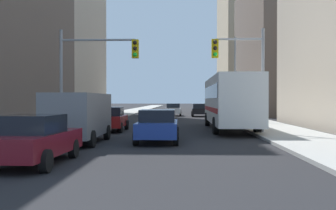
# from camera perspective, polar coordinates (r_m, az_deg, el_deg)

# --- Properties ---
(sidewalk_left) EXTENTS (3.98, 160.00, 0.15)m
(sidewalk_left) POSITION_cam_1_polar(r_m,az_deg,el_deg) (53.96, -6.83, -1.25)
(sidewalk_left) COLOR #9E9E99
(sidewalk_left) RESTS_ON ground
(sidewalk_right) EXTENTS (3.98, 160.00, 0.15)m
(sidewalk_right) POSITION_cam_1_polar(r_m,az_deg,el_deg) (53.65, 8.43, -1.27)
(sidewalk_right) COLOR #9E9E99
(sidewalk_right) RESTS_ON ground
(city_bus) EXTENTS (2.67, 11.50, 3.40)m
(city_bus) POSITION_cam_1_polar(r_m,az_deg,el_deg) (25.60, 8.99, 0.66)
(city_bus) COLOR silver
(city_bus) RESTS_ON ground
(cargo_van_grey) EXTENTS (2.16, 5.22, 2.26)m
(cargo_van_grey) POSITION_cam_1_polar(r_m,az_deg,el_deg) (18.16, -12.89, -1.42)
(cargo_van_grey) COLOR slate
(cargo_van_grey) RESTS_ON ground
(sedan_maroon) EXTENTS (1.96, 4.27, 1.52)m
(sedan_maroon) POSITION_cam_1_polar(r_m,az_deg,el_deg) (12.57, -19.19, -4.77)
(sedan_maroon) COLOR maroon
(sedan_maroon) RESTS_ON ground
(sedan_blue) EXTENTS (1.95, 4.21, 1.52)m
(sedan_blue) POSITION_cam_1_polar(r_m,az_deg,el_deg) (18.03, -1.51, -3.06)
(sedan_blue) COLOR navy
(sedan_blue) RESTS_ON ground
(sedan_red) EXTENTS (1.95, 4.26, 1.52)m
(sedan_red) POSITION_cam_1_polar(r_m,az_deg,el_deg) (24.73, -8.51, -2.03)
(sedan_red) COLOR maroon
(sedan_red) RESTS_ON ground
(sedan_white) EXTENTS (1.95, 4.20, 1.52)m
(sedan_white) POSITION_cam_1_polar(r_m,az_deg,el_deg) (47.74, 0.79, -0.67)
(sedan_white) COLOR white
(sedan_white) RESTS_ON ground
(sedan_black) EXTENTS (1.95, 4.23, 1.52)m
(sedan_black) POSITION_cam_1_polar(r_m,az_deg,el_deg) (46.13, 4.66, -0.73)
(sedan_black) COLOR black
(sedan_black) RESTS_ON ground
(traffic_signal_near_left) EXTENTS (4.56, 0.44, 6.00)m
(traffic_signal_near_left) POSITION_cam_1_polar(r_m,az_deg,el_deg) (22.76, -10.63, 6.06)
(traffic_signal_near_left) COLOR gray
(traffic_signal_near_left) RESTS_ON ground
(traffic_signal_near_right) EXTENTS (2.98, 0.44, 6.00)m
(traffic_signal_near_right) POSITION_cam_1_polar(r_m,az_deg,el_deg) (22.45, 10.64, 5.94)
(traffic_signal_near_right) COLOR gray
(traffic_signal_near_right) RESTS_ON ground
(street_lamp_right) EXTENTS (2.09, 0.32, 7.50)m
(street_lamp_right) POSITION_cam_1_polar(r_m,az_deg,el_deg) (34.68, 9.29, 4.94)
(street_lamp_right) COLOR gray
(street_lamp_right) RESTS_ON ground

